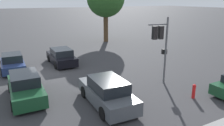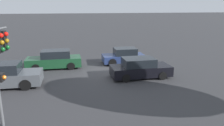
{
  "view_description": "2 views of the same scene",
  "coord_description": "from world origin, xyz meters",
  "px_view_note": "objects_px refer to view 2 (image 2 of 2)",
  "views": [
    {
      "loc": [
        17.71,
        -3.29,
        5.88
      ],
      "look_at": [
        3.03,
        4.59,
        1.02
      ],
      "focal_mm": 35.0,
      "sensor_mm": 36.0,
      "label": 1
    },
    {
      "loc": [
        3.36,
        16.8,
        5.21
      ],
      "look_at": [
        0.17,
        2.33,
        1.34
      ],
      "focal_mm": 35.0,
      "sensor_mm": 36.0,
      "label": 2
    }
  ],
  "objects_px": {
    "crossing_car_0": "(140,68)",
    "crossing_car_1": "(54,60)",
    "traffic_signal": "(0,53)",
    "crossing_car_2": "(124,56)",
    "crossing_car_3": "(3,76)"
  },
  "relations": [
    {
      "from": "traffic_signal",
      "to": "crossing_car_1",
      "type": "distance_m",
      "value": 9.37
    },
    {
      "from": "crossing_car_1",
      "to": "crossing_car_3",
      "type": "height_order",
      "value": "crossing_car_3"
    },
    {
      "from": "traffic_signal",
      "to": "crossing_car_0",
      "type": "relative_size",
      "value": 1.07
    },
    {
      "from": "traffic_signal",
      "to": "crossing_car_3",
      "type": "xyz_separation_m",
      "value": [
        1.3,
        -4.83,
        -2.48
      ]
    },
    {
      "from": "traffic_signal",
      "to": "crossing_car_2",
      "type": "height_order",
      "value": "traffic_signal"
    },
    {
      "from": "crossing_car_2",
      "to": "crossing_car_3",
      "type": "relative_size",
      "value": 0.81
    },
    {
      "from": "crossing_car_2",
      "to": "crossing_car_1",
      "type": "bearing_deg",
      "value": 3.52
    },
    {
      "from": "crossing_car_3",
      "to": "traffic_signal",
      "type": "bearing_deg",
      "value": -72.62
    },
    {
      "from": "traffic_signal",
      "to": "crossing_car_1",
      "type": "height_order",
      "value": "traffic_signal"
    },
    {
      "from": "crossing_car_0",
      "to": "traffic_signal",
      "type": "bearing_deg",
      "value": -149.19
    },
    {
      "from": "crossing_car_0",
      "to": "crossing_car_1",
      "type": "bearing_deg",
      "value": 148.03
    },
    {
      "from": "crossing_car_2",
      "to": "crossing_car_3",
      "type": "distance_m",
      "value": 10.32
    },
    {
      "from": "crossing_car_2",
      "to": "crossing_car_3",
      "type": "height_order",
      "value": "crossing_car_3"
    },
    {
      "from": "traffic_signal",
      "to": "crossing_car_0",
      "type": "distance_m",
      "value": 9.84
    },
    {
      "from": "traffic_signal",
      "to": "crossing_car_2",
      "type": "bearing_deg",
      "value": 59.02
    }
  ]
}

